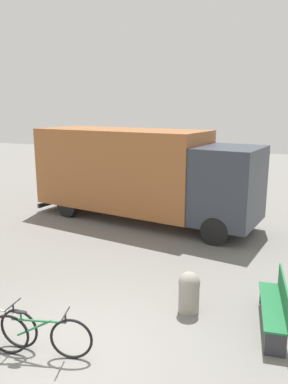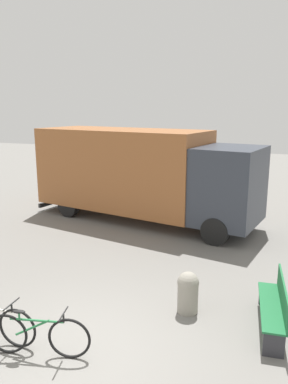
{
  "view_description": "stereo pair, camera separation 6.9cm",
  "coord_description": "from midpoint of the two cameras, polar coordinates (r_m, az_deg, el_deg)",
  "views": [
    {
      "loc": [
        2.99,
        -4.74,
        3.96
      ],
      "look_at": [
        -0.53,
        4.74,
        1.68
      ],
      "focal_mm": 35.0,
      "sensor_mm": 36.0,
      "label": 1
    },
    {
      "loc": [
        3.05,
        -4.72,
        3.96
      ],
      "look_at": [
        -0.53,
        4.74,
        1.68
      ],
      "focal_mm": 35.0,
      "sensor_mm": 36.0,
      "label": 2
    }
  ],
  "objects": [
    {
      "name": "ground_plane",
      "position": [
        6.87,
        -10.46,
        -22.73
      ],
      "size": [
        60.0,
        60.0,
        0.0
      ],
      "primitive_type": "plane",
      "color": "slate"
    },
    {
      "name": "bollard_near_bench",
      "position": [
        7.64,
        6.97,
        -14.75
      ],
      "size": [
        0.43,
        0.43,
        0.84
      ],
      "color": "gray",
      "rests_on": "ground"
    },
    {
      "name": "delivery_truck",
      "position": [
        13.22,
        -0.36,
        3.12
      ],
      "size": [
        8.41,
        3.8,
        3.21
      ],
      "rotation": [
        0.0,
        0.0,
        -0.18
      ],
      "color": "#99592D",
      "rests_on": "ground"
    },
    {
      "name": "bicycle_far",
      "position": [
        6.68,
        -15.63,
        -20.24
      ],
      "size": [
        1.72,
        0.55,
        0.8
      ],
      "rotation": [
        0.0,
        0.0,
        0.24
      ],
      "color": "black",
      "rests_on": "ground"
    },
    {
      "name": "park_bench",
      "position": [
        7.47,
        19.75,
        -15.76
      ],
      "size": [
        0.58,
        1.85,
        0.9
      ],
      "rotation": [
        0.0,
        0.0,
        1.67
      ],
      "color": "#1E6638",
      "rests_on": "ground"
    }
  ]
}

